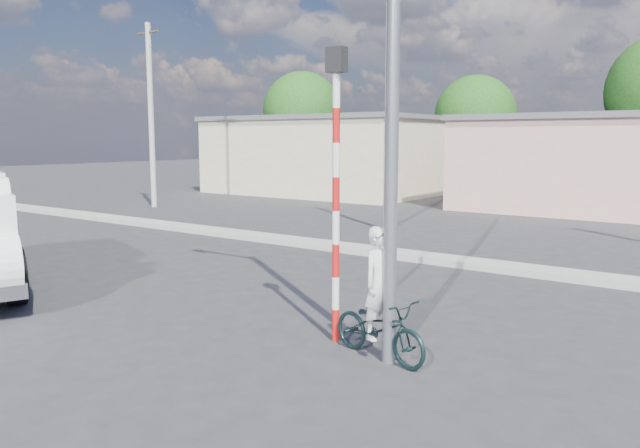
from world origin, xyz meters
The scene contains 7 objects.
ground_plane centered at (0.00, 0.00, 0.00)m, with size 120.00×120.00×0.00m, color #2C2B2E.
median centered at (0.00, 8.00, 0.08)m, with size 40.00×0.80×0.16m, color #99968E.
bicycle centered at (4.13, 1.24, 0.44)m, with size 0.59×1.68×0.88m, color black.
cyclist centered at (4.13, 1.24, 0.79)m, with size 0.57×0.38×1.57m, color silver.
traffic_pole centered at (3.20, 1.50, 2.59)m, with size 0.28×0.18×4.36m.
building_row centered at (1.10, 22.00, 2.13)m, with size 37.80×7.30×4.44m.
utility_poles centered at (3.25, 12.00, 4.07)m, with size 35.40×0.24×8.00m.
Camera 1 is at (8.42, -6.03, 3.07)m, focal length 35.00 mm.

